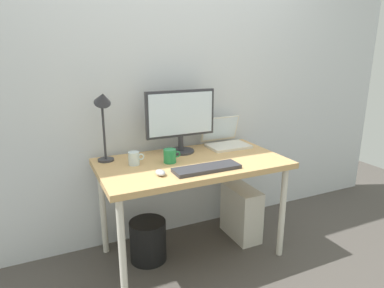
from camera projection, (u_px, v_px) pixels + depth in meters
name	position (u px, v px, depth m)	size (l,w,h in m)	color
ground_plane	(192.00, 253.00, 2.53)	(6.00, 6.00, 0.00)	#4C4742
back_wall	(169.00, 73.00, 2.53)	(4.40, 0.04, 2.60)	silver
desk	(192.00, 170.00, 2.35)	(1.28, 0.70, 0.73)	tan
monitor	(181.00, 118.00, 2.45)	(0.53, 0.20, 0.46)	#333338
laptop	(225.00, 139.00, 2.69)	(0.32, 0.28, 0.22)	silver
desk_lamp	(103.00, 110.00, 2.20)	(0.11, 0.16, 0.50)	#333338
keyboard	(207.00, 168.00, 2.14)	(0.44, 0.14, 0.02)	#333338
mouse	(160.00, 173.00, 2.05)	(0.06, 0.09, 0.03)	#B2B2B7
coffee_mug	(170.00, 156.00, 2.28)	(0.12, 0.09, 0.09)	#268C4C
glass_cup	(134.00, 158.00, 2.23)	(0.11, 0.07, 0.09)	silver
computer_tower	(241.00, 212.00, 2.70)	(0.18, 0.36, 0.42)	silver
wastebasket	(148.00, 241.00, 2.41)	(0.26, 0.26, 0.30)	black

